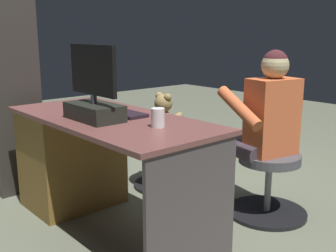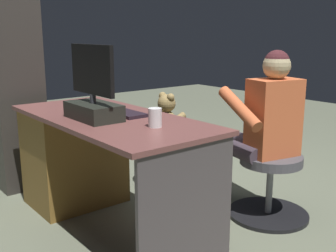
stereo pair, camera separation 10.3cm
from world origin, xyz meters
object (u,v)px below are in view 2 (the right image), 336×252
(keyboard, at_px, (120,112))
(teddy_bear, at_px, (168,116))
(tv_remote, at_px, (98,109))
(cup, at_px, (155,118))
(visitor_chair, at_px, (270,183))
(office_chair_teddy, at_px, (167,156))
(person, at_px, (260,122))
(desk, at_px, (82,154))
(monitor, at_px, (93,98))
(computer_mouse, at_px, (99,104))

(keyboard, bearing_deg, teddy_bear, -65.35)
(keyboard, relative_size, tv_remote, 2.80)
(cup, bearing_deg, teddy_bear, -42.88)
(teddy_bear, relative_size, visitor_chair, 0.62)
(office_chair_teddy, xyz_separation_m, person, (-0.77, -0.17, 0.38))
(desk, relative_size, office_chair_teddy, 3.12)
(keyboard, xyz_separation_m, tv_remote, (0.18, 0.05, -0.00))
(person, bearing_deg, tv_remote, 51.14)
(monitor, xyz_separation_m, office_chair_teddy, (0.34, -0.82, -0.59))
(computer_mouse, relative_size, visitor_chair, 0.18)
(desk, bearing_deg, visitor_chair, -136.17)
(desk, height_order, teddy_bear, teddy_bear)
(monitor, xyz_separation_m, computer_mouse, (0.33, -0.22, -0.11))
(office_chair_teddy, height_order, person, person)
(cup, bearing_deg, tv_remote, -0.48)
(cup, relative_size, person, 0.09)
(visitor_chair, bearing_deg, desk, 43.83)
(keyboard, bearing_deg, computer_mouse, -2.07)
(teddy_bear, height_order, person, person)
(tv_remote, distance_m, visitor_chair, 1.23)
(keyboard, height_order, tv_remote, keyboard)
(monitor, bearing_deg, keyboard, -75.56)
(monitor, relative_size, office_chair_teddy, 0.93)
(teddy_bear, xyz_separation_m, visitor_chair, (-0.86, -0.18, -0.34))
(teddy_bear, bearing_deg, desk, 84.43)
(teddy_bear, bearing_deg, keyboard, 114.65)
(computer_mouse, height_order, person, person)
(office_chair_teddy, bearing_deg, teddy_bear, -90.00)
(computer_mouse, relative_size, teddy_bear, 0.29)
(keyboard, relative_size, person, 0.38)
(visitor_chair, bearing_deg, computer_mouse, 42.62)
(computer_mouse, relative_size, tv_remote, 0.64)
(monitor, height_order, tv_remote, monitor)
(person, bearing_deg, keyboard, 57.75)
(cup, bearing_deg, person, -93.21)
(desk, xyz_separation_m, monitor, (-0.41, 0.11, 0.46))
(monitor, xyz_separation_m, cup, (-0.39, -0.15, -0.07))
(monitor, distance_m, visitor_chair, 1.28)
(office_chair_teddy, height_order, teddy_bear, teddy_bear)
(keyboard, xyz_separation_m, teddy_bear, (0.28, -0.62, -0.15))
(computer_mouse, relative_size, cup, 0.94)
(tv_remote, bearing_deg, computer_mouse, -31.71)
(desk, xyz_separation_m, keyboard, (-0.35, -0.10, 0.34))
(keyboard, bearing_deg, office_chair_teddy, -64.92)
(computer_mouse, height_order, cup, cup)
(monitor, relative_size, cup, 4.30)
(tv_remote, height_order, visitor_chair, tv_remote)
(computer_mouse, bearing_deg, desk, 54.38)
(desk, relative_size, person, 1.34)
(monitor, xyz_separation_m, visitor_chair, (-0.52, -1.00, -0.61))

